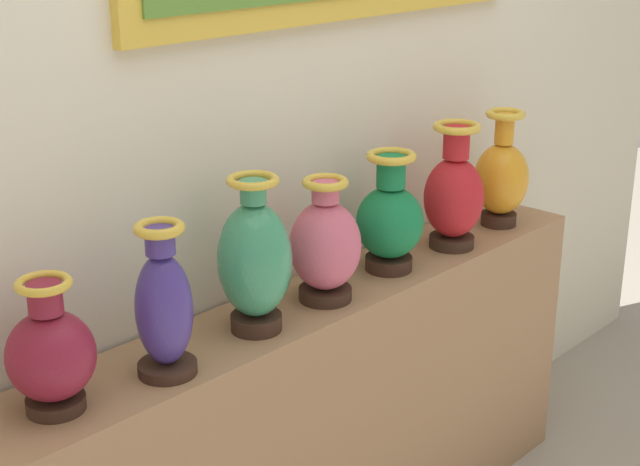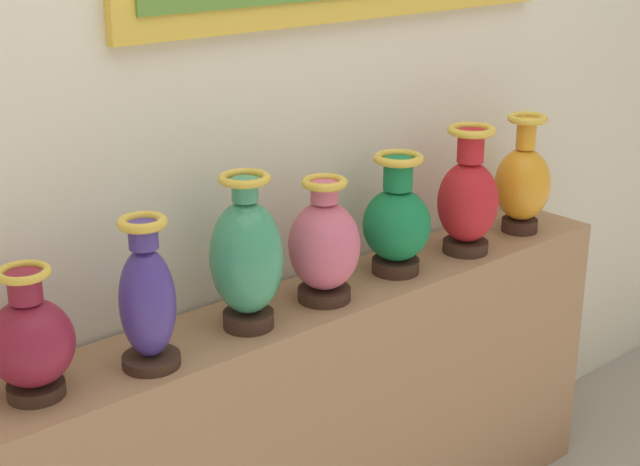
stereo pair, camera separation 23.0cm
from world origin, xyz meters
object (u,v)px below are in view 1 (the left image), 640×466
at_px(vase_jade, 255,260).
at_px(vase_amber, 501,176).
at_px(vase_crimson, 454,194).
at_px(vase_emerald, 390,219).
at_px(vase_indigo, 164,307).
at_px(vase_burgundy, 51,354).
at_px(vase_rose, 325,245).

xyz_separation_m(vase_jade, vase_amber, (1.05, 0.00, -0.02)).
bearing_deg(vase_crimson, vase_amber, 1.92).
xyz_separation_m(vase_jade, vase_emerald, (0.52, 0.01, -0.03)).
distance_m(vase_indigo, vase_crimson, 1.07).
bearing_deg(vase_crimson, vase_burgundy, 178.71).
relative_size(vase_burgundy, vase_indigo, 0.82).
distance_m(vase_jade, vase_emerald, 0.52).
bearing_deg(vase_jade, vase_crimson, -0.56).
xyz_separation_m(vase_indigo, vase_rose, (0.53, 0.02, -0.01)).
relative_size(vase_emerald, vase_crimson, 0.90).
xyz_separation_m(vase_indigo, vase_jade, (0.28, 0.02, 0.02)).
height_order(vase_indigo, vase_emerald, vase_indigo).
bearing_deg(vase_burgundy, vase_crimson, -1.29).
relative_size(vase_emerald, vase_amber, 0.92).
height_order(vase_indigo, vase_rose, vase_indigo).
relative_size(vase_indigo, vase_amber, 0.94).
bearing_deg(vase_emerald, vase_rose, -177.46).
relative_size(vase_crimson, vase_amber, 1.02).
xyz_separation_m(vase_burgundy, vase_emerald, (1.05, -0.01, 0.02)).
bearing_deg(vase_rose, vase_indigo, -177.78).
distance_m(vase_jade, vase_rose, 0.25).
distance_m(vase_indigo, vase_amber, 1.34).
xyz_separation_m(vase_burgundy, vase_amber, (1.59, -0.02, 0.03)).
relative_size(vase_burgundy, vase_emerald, 0.85).
bearing_deg(vase_emerald, vase_amber, -1.38).
distance_m(vase_indigo, vase_rose, 0.53).
bearing_deg(vase_crimson, vase_rose, 178.98).
xyz_separation_m(vase_crimson, vase_amber, (0.27, 0.01, -0.01)).
bearing_deg(vase_jade, vase_amber, 0.07).
height_order(vase_rose, vase_amber, vase_amber).
bearing_deg(vase_indigo, vase_amber, 0.85).
bearing_deg(vase_burgundy, vase_indigo, -9.18).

